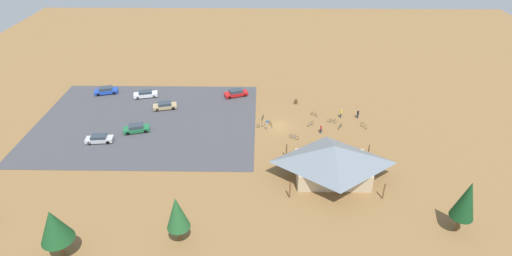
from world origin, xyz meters
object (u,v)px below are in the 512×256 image
Objects in this scene: car_white_by_curb at (146,94)px; car_red_back_corner at (236,93)px; bicycle_silver_edge_south at (311,124)px; car_blue_far_end at (106,90)px; bicycle_orange_edge_north at (271,124)px; pine_center at (177,213)px; bicycle_teal_yard_front at (340,126)px; bicycle_black_lone_east at (332,121)px; car_green_mid_lot at (136,128)px; bicycle_yellow_trailside at (364,126)px; car_silver_near_entry at (99,139)px; bike_pavilion at (333,160)px; bicycle_green_front_row at (263,118)px; trash_bin at (296,102)px; pine_far_west at (467,200)px; car_tan_end_stall at (165,106)px; visitor_by_pavilion at (341,113)px; bicycle_blue_near_porch at (294,137)px; visitor_near_lot at (321,128)px; lot_sign at (267,124)px; bicycle_red_yard_center at (314,114)px; visitor_crossing_yard at (358,114)px; bicycle_white_by_bin at (261,125)px; pine_midwest at (54,226)px.

car_red_back_corner is at bearing -177.95° from car_white_by_curb.
car_white_by_curb is at bearing -18.40° from bicycle_silver_edge_south.
car_red_back_corner is 27.09m from car_blue_far_end.
bicycle_orange_edge_north is at bearing 156.51° from car_white_by_curb.
bicycle_teal_yard_front is (-23.98, -26.88, -4.13)m from pine_center.
car_green_mid_lot is at bearing 6.09° from bicycle_black_lone_east.
car_silver_near_entry reaches higher than bicycle_yellow_trailside.
bicycle_black_lone_east is at bearing -169.92° from car_silver_near_entry.
bicycle_green_front_row is (10.26, -16.91, -2.79)m from bike_pavilion.
trash_bin reaches higher than bicycle_silver_edge_south.
pine_far_west is 1.63× the size of car_tan_end_stall.
bicycle_blue_near_porch is at bearing 39.29° from visitor_by_pavilion.
bicycle_green_front_row is at bearing -57.40° from bicycle_orange_edge_north.
car_blue_far_end reaches higher than bicycle_teal_yard_front.
car_red_back_corner is at bearing -41.45° from visitor_near_lot.
car_white_by_curb is (24.76, -12.72, -0.68)m from lot_sign.
trash_bin is 5.83m from bicycle_red_yard_center.
pine_far_west reaches higher than trash_bin.
bike_pavilion is at bearing 61.09° from bicycle_yellow_trailside.
pine_far_west is 29.55m from visitor_crossing_yard.
bicycle_red_yard_center is at bearing -157.78° from bicycle_white_by_bin.
bicycle_yellow_trailside is at bearing -75.81° from pine_far_west.
bicycle_black_lone_east is 32.07m from car_tan_end_stall.
car_white_by_curb is at bearing 170.42° from car_blue_far_end.
visitor_crossing_yard is at bearing -168.94° from bicycle_white_by_bin.
visitor_crossing_yard is (-23.24, 8.50, 0.15)m from car_red_back_corner.
bicycle_silver_edge_south is at bearing 167.81° from car_tan_end_stall.
pine_far_west is 28.82m from bicycle_blue_near_porch.
car_silver_near_entry is at bearing -80.20° from pine_midwest.
lot_sign reaches higher than bicycle_teal_yard_front.
car_tan_end_stall is 9.11m from car_green_mid_lot.
bicycle_blue_near_porch is (-28.81, -25.77, -4.39)m from pine_midwest.
visitor_by_pavilion reaches higher than bicycle_yellow_trailside.
bicycle_black_lone_east is at bearing 165.24° from car_white_by_curb.
car_tan_end_stall is (37.14, -6.44, 0.34)m from bicycle_yellow_trailside.
bicycle_silver_edge_south is 28.31m from car_tan_end_stall.
visitor_crossing_yard is (-3.84, -3.70, 0.57)m from bicycle_teal_yard_front.
car_blue_far_end is 48.08m from visitor_by_pavilion.
pine_far_west is at bearing 146.50° from car_blue_far_end.
pine_midwest is 48.05m from bicycle_black_lone_east.
lot_sign is 14.73m from visitor_by_pavilion.
bicycle_teal_yard_front is (-8.53, -3.69, -0.04)m from bicycle_blue_near_porch.
car_white_by_curb is (42.12, -11.32, 0.35)m from bicycle_yellow_trailside.
visitor_near_lot is (-1.53, 2.36, 0.50)m from bicycle_silver_edge_south.
trash_bin reaches higher than bicycle_red_yard_center.
bicycle_green_front_row is at bearing -8.08° from bicycle_yellow_trailside.
visitor_near_lot is at bearing 170.06° from bicycle_white_by_bin.
visitor_near_lot is 0.97× the size of visitor_crossing_yard.
pine_far_west reaches higher than visitor_crossing_yard.
pine_center is at bearing 51.15° from visitor_near_lot.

